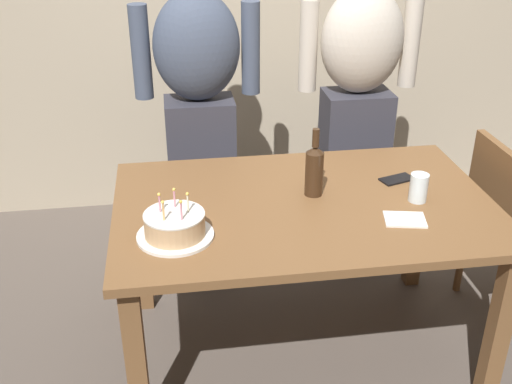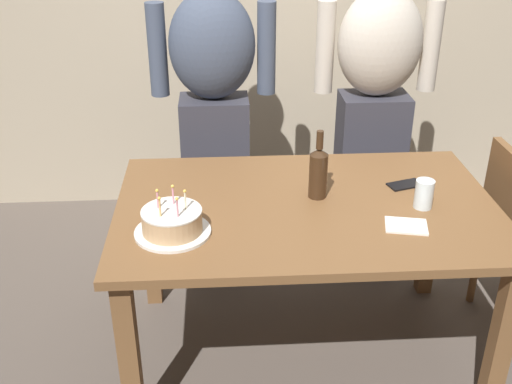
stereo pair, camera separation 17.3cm
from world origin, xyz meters
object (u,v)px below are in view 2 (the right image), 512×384
object	(u,v)px
birthday_cake	(172,223)
cell_phone	(405,185)
wine_bottle	(318,171)
person_woman_cardigan	(374,104)
napkin_stack	(406,226)
water_glass_near	(424,194)
person_man_bearded	(214,107)

from	to	relation	value
birthday_cake	cell_phone	size ratio (longest dim) A/B	1.93
birthday_cake	wine_bottle	bearing A→B (deg)	24.24
wine_bottle	cell_phone	xyz separation A→B (m)	(0.38, 0.07, -0.11)
person_woman_cardigan	napkin_stack	bearing A→B (deg)	84.08
person_woman_cardigan	water_glass_near	bearing A→B (deg)	90.23
birthday_cake	napkin_stack	world-z (taller)	birthday_cake
water_glass_near	wine_bottle	distance (m)	0.42
person_man_bearded	person_woman_cardigan	distance (m)	0.80
birthday_cake	person_man_bearded	bearing A→B (deg)	81.01
water_glass_near	napkin_stack	xyz separation A→B (m)	(-0.11, -0.15, -0.05)
cell_phone	person_woman_cardigan	xyz separation A→B (m)	(0.01, 0.65, 0.13)
napkin_stack	person_man_bearded	xyz separation A→B (m)	(-0.70, 0.98, 0.13)
person_woman_cardigan	cell_phone	bearing A→B (deg)	88.99
wine_bottle	cell_phone	distance (m)	0.40
wine_bottle	person_man_bearded	bearing A→B (deg)	119.56
cell_phone	napkin_stack	xyz separation A→B (m)	(-0.09, -0.33, 0.00)
cell_phone	person_man_bearded	xyz separation A→B (m)	(-0.79, 0.65, 0.13)
wine_bottle	person_man_bearded	distance (m)	0.83
wine_bottle	person_woman_cardigan	bearing A→B (deg)	61.42
napkin_stack	person_woman_cardigan	world-z (taller)	person_woman_cardigan
birthday_cake	cell_phone	distance (m)	1.00
person_woman_cardigan	person_man_bearded	bearing A→B (deg)	0.00
water_glass_near	cell_phone	xyz separation A→B (m)	(-0.01, 0.19, -0.05)
water_glass_near	napkin_stack	bearing A→B (deg)	-125.77
wine_bottle	person_woman_cardigan	distance (m)	0.82
birthday_cake	napkin_stack	size ratio (longest dim) A/B	1.82
napkin_stack	person_woman_cardigan	distance (m)	1.00
birthday_cake	cell_phone	xyz separation A→B (m)	(0.95, 0.33, -0.04)
water_glass_near	person_woman_cardigan	world-z (taller)	person_woman_cardigan
wine_bottle	person_woman_cardigan	size ratio (longest dim) A/B	0.17
wine_bottle	person_man_bearded	xyz separation A→B (m)	(-0.41, 0.72, 0.02)
cell_phone	person_woman_cardigan	distance (m)	0.66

